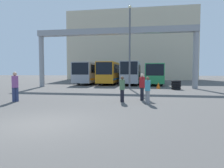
{
  "coord_description": "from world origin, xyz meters",
  "views": [
    {
      "loc": [
        3.75,
        -6.45,
        1.86
      ],
      "look_at": [
        -0.55,
        19.14,
        0.3
      ],
      "focal_mm": 32.0,
      "sensor_mm": 36.0,
      "label": 1
    }
  ],
  "objects_px": {
    "traffic_cone": "(158,85)",
    "lamp_post": "(130,44)",
    "bus_slot_1": "(111,72)",
    "pedestrian_near_left": "(148,89)",
    "pedestrian_far_center": "(122,88)",
    "bus_slot_3": "(153,73)",
    "tire_stack": "(176,85)",
    "bus_slot_2": "(132,72)",
    "pedestrian_near_center": "(142,86)",
    "pedestrian_near_right": "(15,86)",
    "bus_slot_0": "(92,72)"
  },
  "relations": [
    {
      "from": "bus_slot_2",
      "to": "lamp_post",
      "type": "height_order",
      "value": "lamp_post"
    },
    {
      "from": "bus_slot_2",
      "to": "traffic_cone",
      "type": "relative_size",
      "value": 16.69
    },
    {
      "from": "bus_slot_2",
      "to": "pedestrian_near_center",
      "type": "bearing_deg",
      "value": -84.08
    },
    {
      "from": "bus_slot_1",
      "to": "pedestrian_far_center",
      "type": "bearing_deg",
      "value": -77.87
    },
    {
      "from": "pedestrian_near_center",
      "to": "bus_slot_0",
      "type": "bearing_deg",
      "value": -142.97
    },
    {
      "from": "bus_slot_1",
      "to": "traffic_cone",
      "type": "bearing_deg",
      "value": -48.83
    },
    {
      "from": "bus_slot_0",
      "to": "pedestrian_near_right",
      "type": "height_order",
      "value": "bus_slot_0"
    },
    {
      "from": "bus_slot_0",
      "to": "pedestrian_far_center",
      "type": "bearing_deg",
      "value": -69.55
    },
    {
      "from": "bus_slot_3",
      "to": "pedestrian_near_center",
      "type": "bearing_deg",
      "value": -94.35
    },
    {
      "from": "bus_slot_3",
      "to": "pedestrian_near_right",
      "type": "distance_m",
      "value": 21.81
    },
    {
      "from": "bus_slot_0",
      "to": "bus_slot_3",
      "type": "bearing_deg",
      "value": -3.51
    },
    {
      "from": "bus_slot_1",
      "to": "pedestrian_far_center",
      "type": "height_order",
      "value": "bus_slot_1"
    },
    {
      "from": "bus_slot_0",
      "to": "pedestrian_near_right",
      "type": "bearing_deg",
      "value": -88.42
    },
    {
      "from": "pedestrian_far_center",
      "to": "bus_slot_3",
      "type": "bearing_deg",
      "value": 140.94
    },
    {
      "from": "pedestrian_far_center",
      "to": "tire_stack",
      "type": "bearing_deg",
      "value": 123.39
    },
    {
      "from": "pedestrian_near_left",
      "to": "tire_stack",
      "type": "distance_m",
      "value": 10.65
    },
    {
      "from": "bus_slot_1",
      "to": "pedestrian_near_left",
      "type": "relative_size",
      "value": 6.49
    },
    {
      "from": "tire_stack",
      "to": "pedestrian_near_left",
      "type": "bearing_deg",
      "value": -107.0
    },
    {
      "from": "bus_slot_0",
      "to": "bus_slot_2",
      "type": "distance_m",
      "value": 6.53
    },
    {
      "from": "pedestrian_far_center",
      "to": "traffic_cone",
      "type": "xyz_separation_m",
      "value": [
        2.86,
        10.63,
        -0.49
      ]
    },
    {
      "from": "pedestrian_far_center",
      "to": "pedestrian_near_left",
      "type": "xyz_separation_m",
      "value": [
        1.55,
        -0.33,
        -0.01
      ]
    },
    {
      "from": "bus_slot_2",
      "to": "pedestrian_near_right",
      "type": "height_order",
      "value": "bus_slot_2"
    },
    {
      "from": "pedestrian_near_center",
      "to": "lamp_post",
      "type": "bearing_deg",
      "value": -157.77
    },
    {
      "from": "bus_slot_2",
      "to": "pedestrian_near_left",
      "type": "height_order",
      "value": "bus_slot_2"
    },
    {
      "from": "bus_slot_3",
      "to": "tire_stack",
      "type": "bearing_deg",
      "value": -76.75
    },
    {
      "from": "bus_slot_3",
      "to": "traffic_cone",
      "type": "bearing_deg",
      "value": -87.95
    },
    {
      "from": "traffic_cone",
      "to": "lamp_post",
      "type": "height_order",
      "value": "lamp_post"
    },
    {
      "from": "bus_slot_0",
      "to": "pedestrian_near_center",
      "type": "relative_size",
      "value": 6.92
    },
    {
      "from": "bus_slot_1",
      "to": "bus_slot_2",
      "type": "xyz_separation_m",
      "value": [
        3.26,
        0.86,
        0.03
      ]
    },
    {
      "from": "lamp_post",
      "to": "bus_slot_2",
      "type": "bearing_deg",
      "value": 92.29
    },
    {
      "from": "tire_stack",
      "to": "lamp_post",
      "type": "height_order",
      "value": "lamp_post"
    },
    {
      "from": "pedestrian_far_center",
      "to": "tire_stack",
      "type": "xyz_separation_m",
      "value": [
        4.67,
        9.85,
        -0.37
      ]
    },
    {
      "from": "lamp_post",
      "to": "pedestrian_near_right",
      "type": "bearing_deg",
      "value": -120.51
    },
    {
      "from": "bus_slot_3",
      "to": "bus_slot_2",
      "type": "bearing_deg",
      "value": 170.97
    },
    {
      "from": "bus_slot_2",
      "to": "pedestrian_far_center",
      "type": "bearing_deg",
      "value": -87.93
    },
    {
      "from": "bus_slot_2",
      "to": "pedestrian_near_left",
      "type": "xyz_separation_m",
      "value": [
        2.25,
        -19.61,
        -1.06
      ]
    },
    {
      "from": "bus_slot_2",
      "to": "tire_stack",
      "type": "xyz_separation_m",
      "value": [
        5.36,
        -9.43,
        -1.43
      ]
    },
    {
      "from": "tire_stack",
      "to": "bus_slot_3",
      "type": "bearing_deg",
      "value": 103.25
    },
    {
      "from": "lamp_post",
      "to": "bus_slot_3",
      "type": "bearing_deg",
      "value": 72.2
    },
    {
      "from": "pedestrian_far_center",
      "to": "traffic_cone",
      "type": "distance_m",
      "value": 11.01
    },
    {
      "from": "pedestrian_near_right",
      "to": "tire_stack",
      "type": "xyz_separation_m",
      "value": [
        11.33,
        10.83,
        -0.51
      ]
    },
    {
      "from": "bus_slot_1",
      "to": "bus_slot_3",
      "type": "relative_size",
      "value": 0.94
    },
    {
      "from": "bus_slot_1",
      "to": "traffic_cone",
      "type": "relative_size",
      "value": 14.29
    },
    {
      "from": "pedestrian_near_left",
      "to": "bus_slot_3",
      "type": "bearing_deg",
      "value": -37.04
    },
    {
      "from": "bus_slot_2",
      "to": "tire_stack",
      "type": "height_order",
      "value": "bus_slot_2"
    },
    {
      "from": "bus_slot_3",
      "to": "pedestrian_near_center",
      "type": "xyz_separation_m",
      "value": [
        -1.36,
        -17.85,
        -0.79
      ]
    },
    {
      "from": "pedestrian_near_center",
      "to": "traffic_cone",
      "type": "height_order",
      "value": "pedestrian_near_center"
    },
    {
      "from": "bus_slot_2",
      "to": "traffic_cone",
      "type": "xyz_separation_m",
      "value": [
        3.55,
        -8.65,
        -1.55
      ]
    },
    {
      "from": "pedestrian_near_left",
      "to": "traffic_cone",
      "type": "height_order",
      "value": "pedestrian_near_left"
    },
    {
      "from": "pedestrian_near_right",
      "to": "lamp_post",
      "type": "relative_size",
      "value": 0.2
    }
  ]
}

